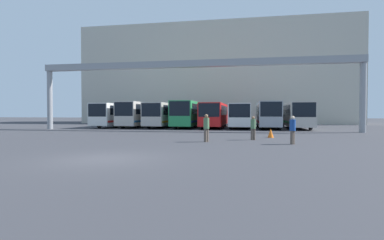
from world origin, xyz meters
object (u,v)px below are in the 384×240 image
bus_slot_0 (118,114)px  bus_slot_3 (190,113)px  pedestrian_mid_right (253,127)px  bus_slot_2 (164,114)px  traffic_cone (271,133)px  bus_slot_5 (240,114)px  pedestrian_far_center (206,127)px  bus_slot_6 (268,113)px  pedestrian_near_center (293,129)px  bus_slot_4 (215,114)px  bus_slot_1 (139,113)px  bus_slot_7 (296,114)px

bus_slot_0 → bus_slot_3: size_ratio=0.95×
bus_slot_0 → pedestrian_mid_right: bearing=-44.1°
bus_slot_2 → traffic_cone: size_ratio=15.20×
bus_slot_2 → bus_slot_5: (9.96, 0.20, -0.08)m
pedestrian_mid_right → bus_slot_2: bearing=105.3°
bus_slot_3 → traffic_cone: (9.23, -15.33, -1.56)m
traffic_cone → pedestrian_far_center: bearing=-136.3°
bus_slot_3 → traffic_cone: bearing=-59.0°
traffic_cone → bus_slot_6: bearing=87.1°
bus_slot_5 → bus_slot_6: size_ratio=1.06×
bus_slot_3 → pedestrian_mid_right: bearing=-65.9°
bus_slot_0 → pedestrian_mid_right: (17.82, -17.29, -0.90)m
bus_slot_6 → pedestrian_near_center: bearing=-89.5°
bus_slot_3 → pedestrian_near_center: size_ratio=7.27×
bus_slot_0 → bus_slot_2: 6.67m
bus_slot_4 → pedestrian_far_center: size_ratio=6.64×
bus_slot_0 → bus_slot_1: (3.32, -0.88, 0.09)m
pedestrian_mid_right → bus_slot_7: bearing=53.5°
bus_slot_7 → bus_slot_0: bearing=178.8°
pedestrian_far_center → pedestrian_near_center: 5.34m
bus_slot_4 → bus_slot_7: bus_slot_7 is taller
bus_slot_1 → pedestrian_near_center: bus_slot_1 is taller
bus_slot_4 → bus_slot_6: 6.69m
pedestrian_mid_right → traffic_cone: 2.69m
bus_slot_3 → pedestrian_mid_right: size_ratio=7.49×
pedestrian_far_center → pedestrian_near_center: bearing=-58.5°
bus_slot_1 → bus_slot_0: bearing=165.2°
bus_slot_5 → bus_slot_7: bearing=-0.1°
bus_slot_7 → pedestrian_far_center: size_ratio=6.03×
pedestrian_near_center → traffic_cone: 4.89m
bus_slot_0 → bus_slot_6: bearing=-2.2°
bus_slot_2 → pedestrian_far_center: (8.15, -18.56, -0.83)m
traffic_cone → bus_slot_3: bearing=121.0°
bus_slot_6 → pedestrian_mid_right: bus_slot_6 is taller
bus_slot_5 → bus_slot_4: bearing=170.8°
bus_slot_0 → bus_slot_6: size_ratio=1.15×
pedestrian_far_center → pedestrian_near_center: size_ratio=1.06×
bus_slot_2 → bus_slot_1: bearing=-176.4°
bus_slot_7 → traffic_cone: size_ratio=15.73×
pedestrian_far_center → pedestrian_mid_right: 3.60m
bus_slot_1 → bus_slot_6: size_ratio=0.98×
bus_slot_5 → bus_slot_6: 3.33m
bus_slot_7 → bus_slot_4: bearing=176.8°
bus_slot_1 → pedestrian_mid_right: bus_slot_1 is taller
bus_slot_2 → bus_slot_0: bearing=174.2°
bus_slot_3 → pedestrian_near_center: (10.14, -20.10, -0.99)m
bus_slot_5 → traffic_cone: bus_slot_5 is taller
bus_slot_5 → pedestrian_near_center: bearing=-79.7°
bus_slot_7 → bus_slot_2: bearing=-179.4°
bus_slot_7 → pedestrian_mid_right: bus_slot_7 is taller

